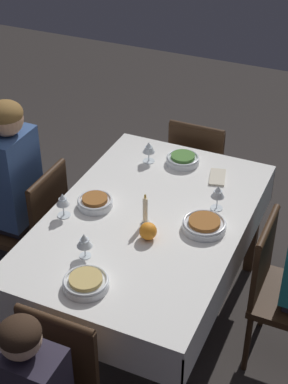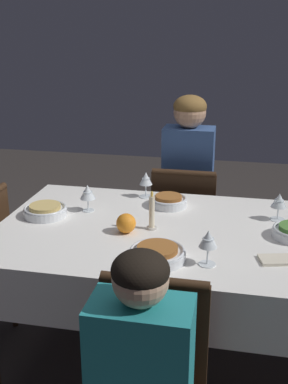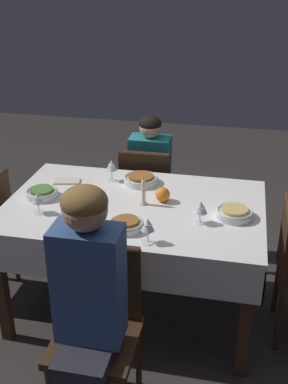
# 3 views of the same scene
# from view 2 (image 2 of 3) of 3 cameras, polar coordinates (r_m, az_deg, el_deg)

# --- Properties ---
(ground_plane) EXTENTS (8.00, 8.00, 0.00)m
(ground_plane) POSITION_cam_2_polar(r_m,az_deg,el_deg) (2.57, 2.11, -20.16)
(ground_plane) COLOR #332D2B
(dining_table) EXTENTS (1.51, 0.98, 0.76)m
(dining_table) POSITION_cam_2_polar(r_m,az_deg,el_deg) (2.20, 2.33, -6.44)
(dining_table) COLOR white
(dining_table) RESTS_ON ground_plane
(chair_south) EXTENTS (0.40, 0.40, 0.86)m
(chair_south) POSITION_cam_2_polar(r_m,az_deg,el_deg) (2.94, 4.83, -3.89)
(chair_south) COLOR #382314
(chair_south) RESTS_ON ground_plane
(person_adult_denim) EXTENTS (0.30, 0.34, 1.25)m
(person_adult_denim) POSITION_cam_2_polar(r_m,az_deg,el_deg) (2.99, 5.29, 1.11)
(person_adult_denim) COLOR #282833
(person_adult_denim) RESTS_ON ground_plane
(bowl_south) EXTENTS (0.19, 0.19, 0.06)m
(bowl_south) POSITION_cam_2_polar(r_m,az_deg,el_deg) (2.42, 2.92, -1.05)
(bowl_south) COLOR silver
(bowl_south) RESTS_ON dining_table
(wine_glass_south) EXTENTS (0.07, 0.07, 0.14)m
(wine_glass_south) POSITION_cam_2_polar(r_m,az_deg,el_deg) (2.53, 0.22, 1.47)
(wine_glass_south) COLOR white
(wine_glass_south) RESTS_ON dining_table
(bowl_north) EXTENTS (0.22, 0.22, 0.06)m
(bowl_north) POSITION_cam_2_polar(r_m,az_deg,el_deg) (1.88, 1.59, -7.27)
(bowl_north) COLOR silver
(bowl_north) RESTS_ON dining_table
(wine_glass_north) EXTENTS (0.07, 0.07, 0.14)m
(wine_glass_north) POSITION_cam_2_polar(r_m,az_deg,el_deg) (1.83, 7.62, -5.69)
(wine_glass_north) COLOR white
(wine_glass_north) RESTS_ON dining_table
(bowl_east) EXTENTS (0.21, 0.21, 0.06)m
(bowl_east) POSITION_cam_2_polar(r_m,az_deg,el_deg) (2.35, -11.63, -2.15)
(bowl_east) COLOR silver
(bowl_east) RESTS_ON dining_table
(wine_glass_east) EXTENTS (0.08, 0.08, 0.13)m
(wine_glass_east) POSITION_cam_2_polar(r_m,az_deg,el_deg) (2.35, -6.69, -0.09)
(wine_glass_east) COLOR white
(wine_glass_east) RESTS_ON dining_table
(wine_glass_west) EXTENTS (0.07, 0.07, 0.13)m
(wine_glass_west) POSITION_cam_2_polar(r_m,az_deg,el_deg) (2.31, 15.71, -1.10)
(wine_glass_west) COLOR white
(wine_glass_west) RESTS_ON dining_table
(candle_centerpiece) EXTENTS (0.04, 0.04, 0.18)m
(candle_centerpiece) POSITION_cam_2_polar(r_m,az_deg,el_deg) (2.14, 0.93, -2.64)
(candle_centerpiece) COLOR beige
(candle_centerpiece) RESTS_ON dining_table
(orange_fruit) EXTENTS (0.09, 0.09, 0.09)m
(orange_fruit) POSITION_cam_2_polar(r_m,az_deg,el_deg) (2.11, -2.14, -3.72)
(orange_fruit) COLOR orange
(orange_fruit) RESTS_ON dining_table
(napkin_red_folded) EXTENTS (0.18, 0.12, 0.01)m
(napkin_red_folded) POSITION_cam_2_polar(r_m,az_deg,el_deg) (1.95, 15.97, -7.72)
(napkin_red_folded) COLOR beige
(napkin_red_folded) RESTS_ON dining_table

